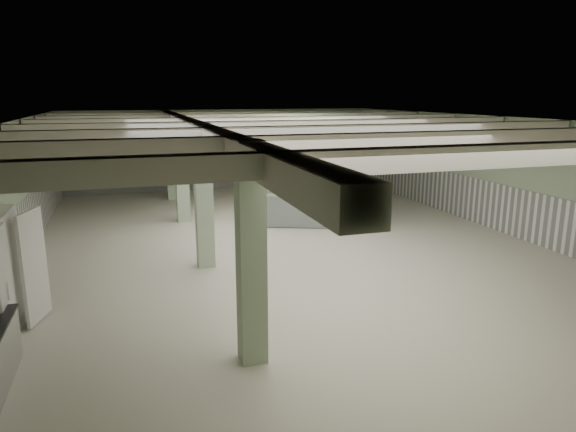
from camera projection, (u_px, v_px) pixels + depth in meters
name	position (u px, v px, depth m)	size (l,w,h in m)	color
floor	(288.00, 246.00, 14.76)	(20.00, 20.00, 0.00)	beige
ceiling	(288.00, 119.00, 13.93)	(14.00, 20.00, 0.02)	silver
wall_back	(222.00, 149.00, 23.62)	(14.00, 0.02, 3.60)	#91A483
wall_left	(10.00, 200.00, 12.29)	(0.02, 20.00, 3.60)	#91A483
wall_right	(496.00, 173.00, 16.40)	(0.02, 20.00, 3.60)	#91A483
wainscot_left	(16.00, 242.00, 12.54)	(0.05, 19.90, 1.50)	white
wainscot_right	(492.00, 205.00, 16.64)	(0.05, 19.90, 1.50)	white
wainscot_back	(223.00, 172.00, 23.84)	(13.90, 0.05, 1.50)	white
girder	(196.00, 129.00, 13.25)	(0.45, 19.90, 0.40)	silver
beam_a	(453.00, 157.00, 7.01)	(13.90, 0.35, 0.32)	silver
beam_b	(370.00, 142.00, 9.33)	(13.90, 0.35, 0.32)	silver
beam_c	(321.00, 132.00, 11.65)	(13.90, 0.35, 0.32)	silver
beam_d	(288.00, 126.00, 13.97)	(13.90, 0.35, 0.32)	silver
beam_e	(264.00, 122.00, 16.29)	(13.90, 0.35, 0.32)	silver
beam_f	(246.00, 118.00, 18.61)	(13.90, 0.35, 0.32)	silver
beam_g	(232.00, 116.00, 20.93)	(13.90, 0.35, 0.32)	silver
column_a	(251.00, 255.00, 8.04)	(0.42, 0.42, 3.60)	#A4BC97
column_b	(204.00, 196.00, 12.68)	(0.42, 0.42, 3.60)	#A4BC97
column_c	(182.00, 169.00, 17.32)	(0.42, 0.42, 3.60)	#A4BC97
column_d	(171.00, 156.00, 21.03)	(0.42, 0.42, 3.60)	#A4BC97
pendant_front	(394.00, 161.00, 9.57)	(0.44, 0.44, 0.22)	#28362A
pendant_mid	(299.00, 138.00, 14.67)	(0.44, 0.44, 0.22)	#28362A
pendant_back	(256.00, 127.00, 19.31)	(0.44, 0.44, 0.22)	#28362A
guard_booth	(314.00, 165.00, 17.63)	(4.40, 4.09, 2.87)	#8EA785
filing_cabinet	(357.00, 196.00, 18.68)	(0.43, 0.62, 1.34)	#4E5245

